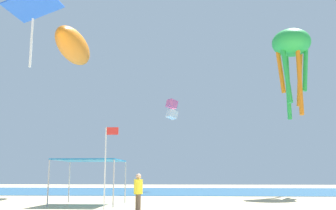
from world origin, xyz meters
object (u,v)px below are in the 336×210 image
Objects in this scene: kite_inflatable_orange at (74,47)px; kite_diamond_blue at (34,9)px; canopy_tent at (90,162)px; kite_octopus_green at (292,47)px; kite_box_pink at (172,109)px; person_near_tent at (138,189)px; banner_flag at (107,160)px.

kite_inflatable_orange reaches higher than kite_diamond_blue.
canopy_tent is at bearing 21.54° from kite_inflatable_orange.
kite_octopus_green is 3.46× the size of kite_box_pink.
person_near_tent is 25.46m from kite_box_pink.
kite_octopus_green is at bearing 132.69° from kite_diamond_blue.
canopy_tent is 0.45× the size of kite_octopus_green.
canopy_tent is 5.27m from person_near_tent.
kite_diamond_blue is at bearing -125.74° from kite_octopus_green.
canopy_tent is 20.26m from kite_octopus_green.
kite_octopus_green is (12.28, 14.20, 9.93)m from banner_flag.
kite_inflatable_orange is at bearing 115.39° from canopy_tent.
kite_box_pink reaches higher than banner_flag.
kite_diamond_blue is (-2.63, -2.53, 7.86)m from canopy_tent.
person_near_tent is 18.01m from kite_inflatable_orange.
banner_flag is 0.99× the size of kite_diamond_blue.
banner_flag is (1.67, -3.36, -0.04)m from canopy_tent.
kite_octopus_green is at bearing 37.84° from canopy_tent.
canopy_tent is 0.45× the size of kite_inflatable_orange.
banner_flag is 0.50× the size of kite_octopus_green.
banner_flag is at bearing -40.38° from kite_box_pink.
kite_octopus_green is 21.40m from kite_diamond_blue.
canopy_tent is 21.55m from kite_box_pink.
kite_octopus_green reaches higher than person_near_tent.
kite_inflatable_orange reaches higher than canopy_tent.
kite_inflatable_orange is at bearing -175.92° from person_near_tent.
banner_flag is 1.72× the size of kite_box_pink.
kite_box_pink is at bearing 153.77° from kite_octopus_green.
kite_octopus_green is 1.99× the size of kite_diamond_blue.
canopy_tent is 1.56× the size of kite_box_pink.
kite_inflatable_orange reaches higher than banner_flag.
kite_octopus_green reaches higher than kite_box_pink.
kite_inflatable_orange is at bearing -156.97° from kite_octopus_green.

